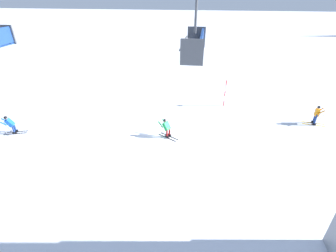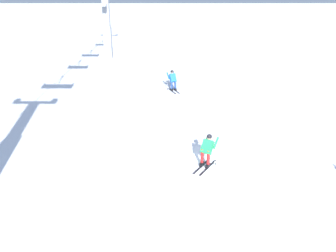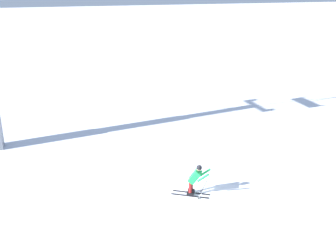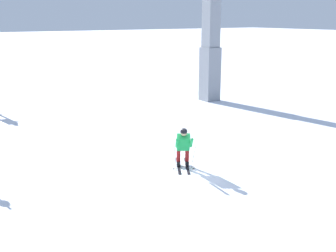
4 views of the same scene
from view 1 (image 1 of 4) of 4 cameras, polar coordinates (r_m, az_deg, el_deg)
ground_plane at (r=17.96m, az=0.30°, el=-2.05°), size 260.00×260.00×0.00m
skier_carving_main at (r=17.36m, az=-0.37°, el=-0.23°), size 1.65×1.28×1.52m
chairlift_seat_nearest at (r=7.21m, az=6.88°, el=18.65°), size 0.61×2.27×1.93m
trail_marker_pole at (r=22.61m, az=13.38°, el=7.72°), size 0.07×0.28×2.45m
skier_distant_uphill at (r=21.24m, az=-33.40°, el=0.49°), size 1.68×1.04×1.57m
skier_distant_downhill at (r=22.29m, az=31.82°, el=2.45°), size 1.74×0.76×1.62m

